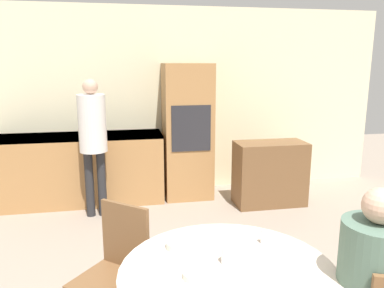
{
  "coord_description": "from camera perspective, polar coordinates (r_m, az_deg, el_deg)",
  "views": [
    {
      "loc": [
        -0.64,
        -0.65,
        1.84
      ],
      "look_at": [
        -0.04,
        2.56,
        1.13
      ],
      "focal_mm": 35.0,
      "sensor_mm": 36.0,
      "label": 1
    }
  ],
  "objects": [
    {
      "name": "person_standing",
      "position": [
        4.55,
        -14.88,
        1.66
      ],
      "size": [
        0.32,
        0.32,
        1.66
      ],
      "color": "#262628",
      "rests_on": "ground_plane"
    },
    {
      "name": "oven_unit",
      "position": [
        5.13,
        -0.72,
        1.92
      ],
      "size": [
        0.64,
        0.59,
        1.83
      ],
      "color": "#AD7A47",
      "rests_on": "ground_plane"
    },
    {
      "name": "wall_back",
      "position": [
        5.37,
        -3.76,
        6.49
      ],
      "size": [
        6.33,
        0.05,
        2.6
      ],
      "color": "beige",
      "rests_on": "ground_plane"
    },
    {
      "name": "bowl_centre",
      "position": [
        2.26,
        -1.65,
        -15.04
      ],
      "size": [
        0.18,
        0.18,
        0.04
      ],
      "color": "silver",
      "rests_on": "dining_table"
    },
    {
      "name": "cup",
      "position": [
        2.1,
        5.48,
        -16.61
      ],
      "size": [
        0.07,
        0.07,
        0.09
      ],
      "color": "silver",
      "rests_on": "dining_table"
    },
    {
      "name": "chair_far_left",
      "position": [
        2.66,
        -11.34,
        -17.67
      ],
      "size": [
        0.56,
        0.56,
        0.92
      ],
      "rotation": [
        0.0,
        0.0,
        5.59
      ],
      "color": "brown",
      "rests_on": "ground_plane"
    },
    {
      "name": "kitchen_counter",
      "position": [
        5.18,
        -16.76,
        -3.54
      ],
      "size": [
        2.18,
        0.6,
        0.92
      ],
      "color": "#AD7A47",
      "rests_on": "ground_plane"
    },
    {
      "name": "bowl_near",
      "position": [
        1.99,
        0.85,
        -19.29
      ],
      "size": [
        0.15,
        0.15,
        0.04
      ],
      "color": "silver",
      "rests_on": "dining_table"
    },
    {
      "name": "salt_shaker",
      "position": [
        2.34,
        10.82,
        -13.71
      ],
      "size": [
        0.03,
        0.03,
        0.09
      ],
      "color": "white",
      "rests_on": "dining_table"
    },
    {
      "name": "sideboard",
      "position": [
        5.03,
        11.76,
        -4.4
      ],
      "size": [
        0.91,
        0.45,
        0.84
      ],
      "color": "brown",
      "rests_on": "ground_plane"
    }
  ]
}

